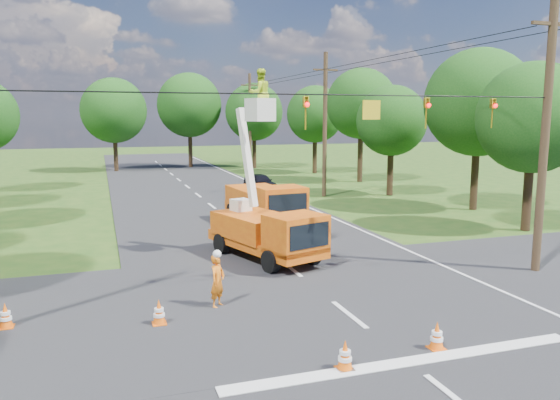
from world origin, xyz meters
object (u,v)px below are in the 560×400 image
object	(u,v)px
pole_right_mid	(325,124)
tree_right_d	(361,104)
pole_right_near	(545,132)
traffic_cone_3	(300,225)
traffic_cone_2	(288,239)
traffic_cone_1	(437,336)
tree_right_c	(392,121)
bucket_truck	(267,219)
tree_right_e	(315,114)
tree_far_b	(189,105)
pole_right_far	(250,121)
traffic_cone_5	(6,316)
ground_worker	(218,281)
traffic_cone_4	(159,312)
tree_right_a	(533,118)
distant_car	(260,182)
tree_far_c	(254,112)
second_truck	(265,204)
tree_far_a	(114,111)
tree_right_b	(479,103)
traffic_cone_0	(345,356)

from	to	relation	value
pole_right_mid	tree_right_d	size ratio (longest dim) A/B	1.03
pole_right_near	traffic_cone_3	bearing A→B (deg)	122.86
traffic_cone_2	traffic_cone_1	bearing A→B (deg)	-90.09
traffic_cone_2	pole_right_near	xyz separation A→B (m)	(7.45, -6.41, 4.75)
traffic_cone_3	tree_right_c	world-z (taller)	tree_right_c
bucket_truck	tree_right_e	distance (m)	33.78
tree_far_b	pole_right_far	bearing A→B (deg)	-42.27
traffic_cone_1	tree_right_e	world-z (taller)	tree_right_e
traffic_cone_3	traffic_cone_5	xyz separation A→B (m)	(-11.79, -9.07, 0.00)
traffic_cone_3	tree_far_b	bearing A→B (deg)	89.40
ground_worker	traffic_cone_4	bearing A→B (deg)	159.08
bucket_truck	traffic_cone_4	xyz separation A→B (m)	(-4.80, -5.64, -1.29)
pole_right_far	tree_right_a	xyz separation A→B (m)	(5.00, -34.00, 0.46)
distant_car	traffic_cone_3	xyz separation A→B (m)	(-2.38, -15.13, -0.30)
pole_right_near	tree_far_c	bearing A→B (deg)	88.64
traffic_cone_4	pole_right_mid	distance (m)	25.53
second_truck	pole_right_near	distance (m)	13.64
second_truck	traffic_cone_2	size ratio (longest dim) A/B	8.92
ground_worker	tree_right_e	xyz separation A→B (m)	(17.21, 35.09, 5.01)
ground_worker	tree_right_d	bearing A→B (deg)	8.88
traffic_cone_1	pole_right_far	world-z (taller)	pole_right_far
tree_far_b	traffic_cone_3	bearing A→B (deg)	-90.60
traffic_cone_3	pole_right_near	bearing A→B (deg)	-57.14
distant_car	pole_right_near	xyz separation A→B (m)	(3.50, -24.23, 4.45)
distant_car	second_truck	bearing A→B (deg)	-112.07
traffic_cone_4	traffic_cone_5	world-z (taller)	same
traffic_cone_3	tree_far_a	xyz separation A→B (m)	(-7.62, 33.90, 5.83)
traffic_cone_4	tree_right_d	xyz separation A→B (m)	(20.03, 27.99, 6.32)
traffic_cone_1	pole_right_mid	xyz separation A→B (m)	(7.47, 24.76, 4.75)
tree_right_c	tree_far_c	world-z (taller)	tree_far_c
second_truck	tree_right_e	xyz separation A→B (m)	(12.39, 24.03, 4.61)
traffic_cone_3	pole_right_mid	bearing A→B (deg)	61.66
traffic_cone_1	tree_right_b	xyz separation A→B (m)	(13.97, 16.76, 6.08)
ground_worker	tree_far_a	xyz separation A→B (m)	(-1.59, 43.09, 5.38)
traffic_cone_2	pole_right_mid	bearing A→B (deg)	61.27
pole_right_near	tree_right_d	xyz separation A→B (m)	(6.30, 27.00, 1.57)
pole_right_far	tree_far_a	distance (m)	13.87
ground_worker	pole_right_far	world-z (taller)	pole_right_far
second_truck	ground_worker	size ratio (longest dim) A/B	3.94
tree_right_c	tree_far_b	bearing A→B (deg)	111.42
pole_right_near	tree_right_a	distance (m)	7.82
pole_right_mid	pole_right_far	xyz separation A→B (m)	(0.00, 20.00, 0.00)
bucket_truck	tree_right_a	size ratio (longest dim) A/B	0.90
traffic_cone_4	tree_far_b	bearing A→B (deg)	79.86
traffic_cone_1	traffic_cone_5	xyz separation A→B (m)	(-10.20, 4.79, 0.00)
tree_right_d	traffic_cone_0	bearing A→B (deg)	-117.04
tree_right_b	pole_right_far	bearing A→B (deg)	103.07
bucket_truck	tree_far_b	size ratio (longest dim) A/B	0.72
tree_right_b	tree_far_c	world-z (taller)	tree_right_b
tree_right_c	tree_right_e	world-z (taller)	tree_right_e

